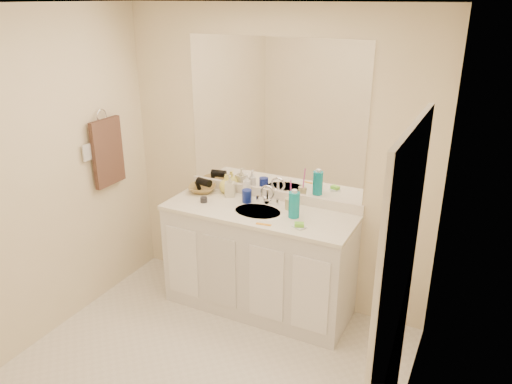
% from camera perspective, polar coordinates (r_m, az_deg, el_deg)
% --- Properties ---
extents(ceiling, '(2.60, 2.60, 0.02)m').
position_cam_1_polar(ceiling, '(2.68, -9.93, 20.44)').
color(ceiling, white).
rests_on(ceiling, wall_back).
extents(wall_back, '(2.60, 0.02, 2.40)m').
position_cam_1_polar(wall_back, '(4.01, 2.07, 3.53)').
color(wall_back, '#F5E5C0').
rests_on(wall_back, floor).
extents(wall_left, '(0.02, 2.60, 2.40)m').
position_cam_1_polar(wall_left, '(3.80, -24.85, 0.46)').
color(wall_left, '#F5E5C0').
rests_on(wall_left, floor).
extents(wall_right, '(0.02, 2.60, 2.40)m').
position_cam_1_polar(wall_right, '(2.52, 17.13, -8.97)').
color(wall_right, '#F5E5C0').
rests_on(wall_right, floor).
extents(vanity_cabinet, '(1.50, 0.55, 0.85)m').
position_cam_1_polar(vanity_cabinet, '(4.09, 0.31, -7.94)').
color(vanity_cabinet, silver).
rests_on(vanity_cabinet, floor).
extents(countertop, '(1.52, 0.57, 0.03)m').
position_cam_1_polar(countertop, '(3.89, 0.33, -2.29)').
color(countertop, white).
rests_on(countertop, vanity_cabinet).
extents(backsplash, '(1.52, 0.03, 0.08)m').
position_cam_1_polar(backsplash, '(4.09, 1.93, -0.27)').
color(backsplash, white).
rests_on(backsplash, countertop).
extents(sink_basin, '(0.37, 0.37, 0.02)m').
position_cam_1_polar(sink_basin, '(3.88, 0.20, -2.36)').
color(sink_basin, '#BDB7A5').
rests_on(sink_basin, countertop).
extents(faucet, '(0.02, 0.02, 0.11)m').
position_cam_1_polar(faucet, '(4.00, 1.34, -0.54)').
color(faucet, silver).
rests_on(faucet, countertop).
extents(mirror, '(1.48, 0.01, 1.20)m').
position_cam_1_polar(mirror, '(3.90, 2.10, 8.53)').
color(mirror, white).
rests_on(mirror, wall_back).
extents(blue_mug, '(0.09, 0.09, 0.11)m').
position_cam_1_polar(blue_mug, '(4.02, -1.06, -0.46)').
color(blue_mug, navy).
rests_on(blue_mug, countertop).
extents(tan_cup, '(0.08, 0.08, 0.09)m').
position_cam_1_polar(tan_cup, '(3.90, 3.81, -1.35)').
color(tan_cup, '#C0B887').
rests_on(tan_cup, countertop).
extents(toothbrush, '(0.02, 0.04, 0.20)m').
position_cam_1_polar(toothbrush, '(3.85, 3.99, 0.06)').
color(toothbrush, '#E43CAB').
rests_on(toothbrush, tan_cup).
extents(mouthwash_bottle, '(0.11, 0.11, 0.20)m').
position_cam_1_polar(mouthwash_bottle, '(3.74, 4.38, -1.47)').
color(mouthwash_bottle, '#0D95A6').
rests_on(mouthwash_bottle, countertop).
extents(soap_dish, '(0.11, 0.10, 0.01)m').
position_cam_1_polar(soap_dish, '(3.61, 4.95, -4.00)').
color(soap_dish, white).
rests_on(soap_dish, countertop).
extents(green_soap, '(0.08, 0.07, 0.02)m').
position_cam_1_polar(green_soap, '(3.60, 4.96, -3.72)').
color(green_soap, '#77DE36').
rests_on(green_soap, soap_dish).
extents(orange_comb, '(0.12, 0.04, 0.00)m').
position_cam_1_polar(orange_comb, '(3.65, 0.88, -3.71)').
color(orange_comb, orange).
rests_on(orange_comb, countertop).
extents(dark_jar, '(0.07, 0.07, 0.04)m').
position_cam_1_polar(dark_jar, '(4.05, -6.00, -0.89)').
color(dark_jar, '#252429').
rests_on(dark_jar, countertop).
extents(soap_bottle_white, '(0.08, 0.08, 0.20)m').
position_cam_1_polar(soap_bottle_white, '(4.12, -1.06, 0.77)').
color(soap_bottle_white, white).
rests_on(soap_bottle_white, countertop).
extents(soap_bottle_cream, '(0.11, 0.11, 0.18)m').
position_cam_1_polar(soap_bottle_cream, '(4.14, -3.00, 0.71)').
color(soap_bottle_cream, beige).
rests_on(soap_bottle_cream, countertop).
extents(soap_bottle_yellow, '(0.16, 0.16, 0.16)m').
position_cam_1_polar(soap_bottle_yellow, '(4.22, -3.41, 0.98)').
color(soap_bottle_yellow, '#F3E95E').
rests_on(soap_bottle_yellow, countertop).
extents(wicker_basket, '(0.30, 0.30, 0.06)m').
position_cam_1_polar(wicker_basket, '(4.26, -6.16, 0.39)').
color(wicker_basket, olive).
rests_on(wicker_basket, countertop).
extents(hair_dryer, '(0.14, 0.09, 0.07)m').
position_cam_1_polar(hair_dryer, '(4.23, -5.96, 1.12)').
color(hair_dryer, black).
rests_on(hair_dryer, wicker_basket).
extents(towel_ring, '(0.01, 0.11, 0.11)m').
position_cam_1_polar(towel_ring, '(4.18, -17.24, 8.33)').
color(towel_ring, silver).
rests_on(towel_ring, wall_left).
extents(hand_towel, '(0.04, 0.32, 0.55)m').
position_cam_1_polar(hand_towel, '(4.24, -16.60, 4.37)').
color(hand_towel, '#2E1E18').
rests_on(hand_towel, towel_ring).
extents(switch_plate, '(0.01, 0.08, 0.13)m').
position_cam_1_polar(switch_plate, '(4.11, -18.75, 4.30)').
color(switch_plate, silver).
rests_on(switch_plate, wall_left).
extents(door, '(0.02, 0.82, 2.00)m').
position_cam_1_polar(door, '(2.38, 14.95, -16.49)').
color(door, white).
rests_on(door, floor).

